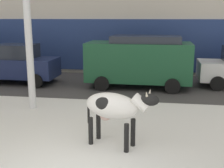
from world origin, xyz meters
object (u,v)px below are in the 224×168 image
Objects in this scene: pedestrian_near_billboard at (218,59)px; pedestrian_far_left at (57,56)px; cow_holstein at (113,107)px; car_darkgreen_van at (139,60)px; car_navy_hatchback at (19,64)px.

pedestrian_far_left is (-9.15, 0.00, 0.00)m from pedestrian_near_billboard.
car_darkgreen_van is (0.21, 6.34, 0.24)m from cow_holstein.
car_darkgreen_van is at bearing 88.10° from cow_holstein.
car_navy_hatchback reaches higher than cow_holstein.
pedestrian_near_billboard is (9.75, 3.55, -0.05)m from car_navy_hatchback.
car_darkgreen_van reaches higher than pedestrian_near_billboard.
car_navy_hatchback is 2.03× the size of pedestrian_far_left.
car_darkgreen_van is at bearing -34.78° from pedestrian_far_left.
car_navy_hatchback is (-5.50, 6.33, -0.07)m from cow_holstein.
car_navy_hatchback is at bearing -179.91° from car_darkgreen_van.
car_darkgreen_van is 5.39m from pedestrian_near_billboard.
cow_holstein is 1.11× the size of pedestrian_far_left.
car_navy_hatchback is 3.60m from pedestrian_far_left.
car_darkgreen_van is at bearing -138.79° from pedestrian_near_billboard.
cow_holstein is 0.55× the size of car_navy_hatchback.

